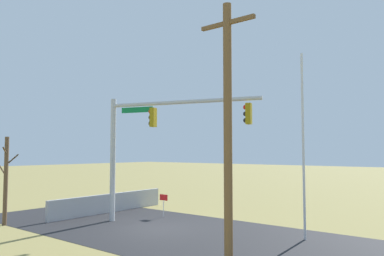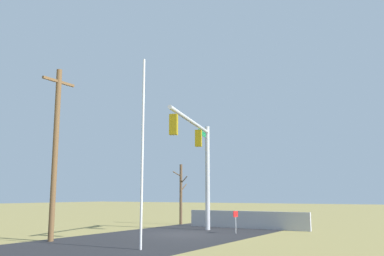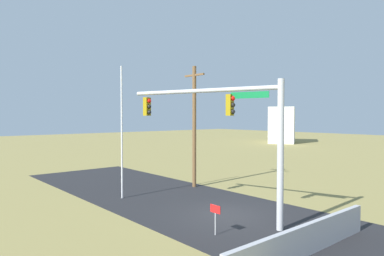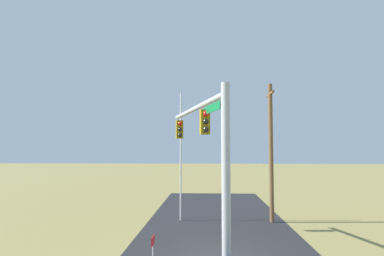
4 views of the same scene
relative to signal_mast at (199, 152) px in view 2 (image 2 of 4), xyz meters
name	(u,v)px [view 2 (image 2 of 4)]	position (x,y,z in m)	size (l,w,h in m)	color
ground_plane	(181,234)	(-0.95, 0.58, -4.50)	(160.00, 160.00, 0.00)	olive
road_surface	(135,241)	(-4.95, 0.58, -4.50)	(28.00, 8.00, 0.01)	#232326
sidewalk_corner	(215,229)	(3.13, 0.63, -4.50)	(6.00, 6.00, 0.01)	#B7B5AD
retaining_fence	(247,220)	(4.30, -0.99, -3.96)	(0.20, 8.05, 1.09)	#A8A8AD
signal_mast	(199,152)	(0.00, 0.00, 0.00)	(7.70, 2.45, 6.34)	#B2B5BA
flagpole	(142,151)	(-7.26, -1.54, -0.67)	(0.10, 0.10, 7.67)	silver
utility_pole	(55,149)	(-7.01, 3.81, -0.28)	(1.90, 0.26, 8.13)	brown
bare_tree	(181,193)	(5.36, 4.60, -2.29)	(1.27, 1.02, 4.31)	brown
open_sign	(236,217)	(0.80, -1.85, -3.60)	(0.56, 0.04, 1.22)	silver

